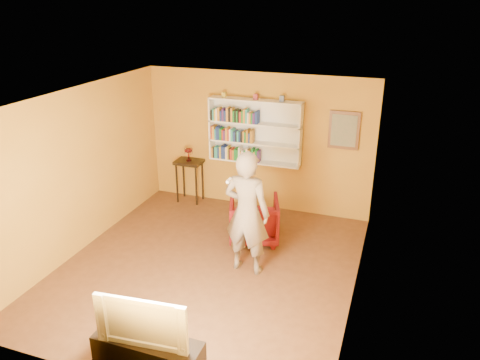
% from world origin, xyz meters
% --- Properties ---
extents(room_shell, '(5.30, 5.80, 2.88)m').
position_xyz_m(room_shell, '(0.00, 0.00, 1.02)').
color(room_shell, '#4F2F19').
rests_on(room_shell, ground).
extents(bookshelf, '(1.80, 0.29, 1.23)m').
position_xyz_m(bookshelf, '(0.00, 2.41, 1.59)').
color(bookshelf, white).
rests_on(bookshelf, room_shell).
extents(books_row_lower, '(0.98, 0.19, 0.27)m').
position_xyz_m(books_row_lower, '(-0.36, 2.30, 1.13)').
color(books_row_lower, '#C68727').
rests_on(books_row_lower, bookshelf).
extents(books_row_middle, '(0.85, 0.19, 0.26)m').
position_xyz_m(books_row_middle, '(-0.45, 2.31, 1.51)').
color(books_row_middle, '#AF301B').
rests_on(books_row_middle, bookshelf).
extents(books_row_upper, '(0.94, 0.19, 0.27)m').
position_xyz_m(books_row_upper, '(-0.39, 2.30, 1.89)').
color(books_row_upper, black).
rests_on(books_row_upper, bookshelf).
extents(ornament_left, '(0.07, 0.07, 0.10)m').
position_xyz_m(ornament_left, '(-0.62, 2.35, 2.26)').
color(ornament_left, gold).
rests_on(ornament_left, bookshelf).
extents(ornament_centre, '(0.08, 0.08, 0.10)m').
position_xyz_m(ornament_centre, '(0.01, 2.35, 2.27)').
color(ornament_centre, maroon).
rests_on(ornament_centre, bookshelf).
extents(ornament_right, '(0.08, 0.08, 0.11)m').
position_xyz_m(ornament_right, '(0.51, 2.35, 2.27)').
color(ornament_right, slate).
rests_on(ornament_right, bookshelf).
extents(framed_painting, '(0.55, 0.05, 0.70)m').
position_xyz_m(framed_painting, '(1.65, 2.46, 1.75)').
color(framed_painting, '#583319').
rests_on(framed_painting, room_shell).
extents(console_table, '(0.54, 0.41, 0.89)m').
position_xyz_m(console_table, '(-1.37, 2.25, 0.73)').
color(console_table, black).
rests_on(console_table, ground).
extents(ruby_lustre, '(0.17, 0.17, 0.26)m').
position_xyz_m(ruby_lustre, '(-1.37, 2.25, 1.08)').
color(ruby_lustre, maroon).
rests_on(ruby_lustre, console_table).
extents(armchair, '(1.06, 1.08, 0.78)m').
position_xyz_m(armchair, '(0.40, 1.11, 0.39)').
color(armchair, '#4F050B').
rests_on(armchair, ground).
extents(person, '(0.74, 0.51, 1.96)m').
position_xyz_m(person, '(0.59, 0.16, 0.98)').
color(person, '#706152').
rests_on(person, ground).
extents(game_remote, '(0.04, 0.15, 0.04)m').
position_xyz_m(game_remote, '(0.44, -0.18, 1.62)').
color(game_remote, silver).
rests_on(game_remote, person).
extents(tv_cabinet, '(1.27, 0.38, 0.45)m').
position_xyz_m(tv_cabinet, '(0.23, -2.25, 0.23)').
color(tv_cabinet, black).
rests_on(tv_cabinet, ground).
extents(television, '(1.07, 0.24, 0.61)m').
position_xyz_m(television, '(0.23, -2.25, 0.76)').
color(television, black).
rests_on(television, tv_cabinet).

